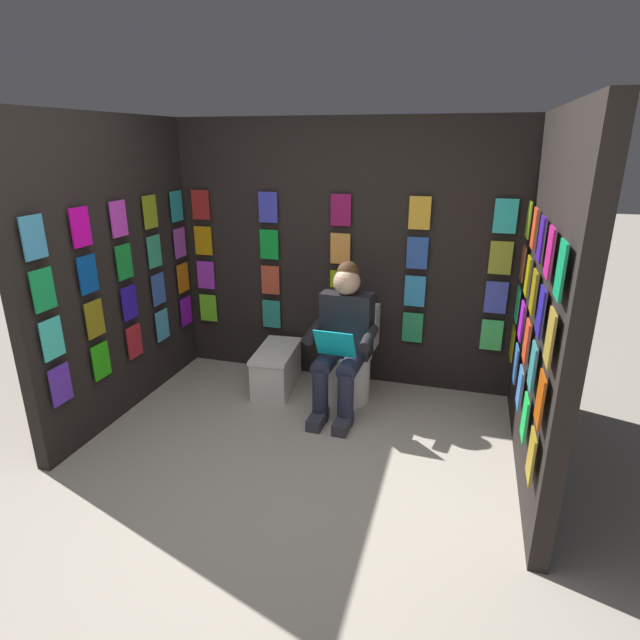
{
  "coord_description": "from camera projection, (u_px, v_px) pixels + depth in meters",
  "views": [
    {
      "loc": [
        -1.04,
        2.25,
        2.07
      ],
      "look_at": [
        -0.07,
        -1.08,
        0.85
      ],
      "focal_mm": 28.82,
      "sensor_mm": 36.0,
      "label": 1
    }
  ],
  "objects": [
    {
      "name": "display_wall_right",
      "position": [
        116.0,
        271.0,
        3.91
      ],
      "size": [
        0.14,
        1.96,
        2.25
      ],
      "color": "black",
      "rests_on": "ground"
    },
    {
      "name": "ground_plane",
      "position": [
        257.0,
        515.0,
        3.0
      ],
      "size": [
        30.0,
        30.0,
        0.0
      ],
      "primitive_type": "plane",
      "color": "#B2A899"
    },
    {
      "name": "toilet",
      "position": [
        350.0,
        360.0,
        4.3
      ],
      "size": [
        0.41,
        0.56,
        0.77
      ],
      "rotation": [
        0.0,
        0.0,
        -0.03
      ],
      "color": "white",
      "rests_on": "ground"
    },
    {
      "name": "display_wall_left",
      "position": [
        546.0,
        305.0,
        3.11
      ],
      "size": [
        0.14,
        1.96,
        2.25
      ],
      "color": "black",
      "rests_on": "ground"
    },
    {
      "name": "person_reading",
      "position": [
        343.0,
        339.0,
        4.0
      ],
      "size": [
        0.53,
        0.69,
        1.19
      ],
      "rotation": [
        0.0,
        0.0,
        -0.03
      ],
      "color": "black",
      "rests_on": "ground"
    },
    {
      "name": "display_wall_back",
      "position": [
        343.0,
        255.0,
        4.44
      ],
      "size": [
        3.05,
        0.14,
        2.25
      ],
      "color": "black",
      "rests_on": "ground"
    },
    {
      "name": "comic_longbox_near",
      "position": [
        277.0,
        368.0,
        4.48
      ],
      "size": [
        0.37,
        0.66,
        0.36
      ],
      "rotation": [
        0.0,
        0.0,
        0.09
      ],
      "color": "white",
      "rests_on": "ground"
    }
  ]
}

